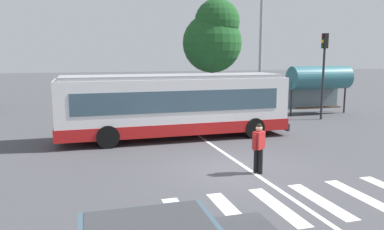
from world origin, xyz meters
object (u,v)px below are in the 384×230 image
(bus_stop_shelter, at_px, (319,79))
(city_transit_bus, at_px, (174,105))
(traffic_light_far_corner, at_px, (324,63))
(parked_car_white, at_px, (222,100))
(parked_car_blue, at_px, (190,102))
(background_tree_right, at_px, (214,37))
(pedestrian_crossing_street, at_px, (259,145))
(twin_arm_street_lamp, at_px, (261,32))
(parked_car_silver, at_px, (146,103))

(bus_stop_shelter, bearing_deg, city_transit_bus, -158.04)
(traffic_light_far_corner, bearing_deg, parked_car_white, 132.38)
(city_transit_bus, distance_m, parked_car_blue, 7.85)
(parked_car_blue, relative_size, background_tree_right, 0.54)
(pedestrian_crossing_street, relative_size, traffic_light_far_corner, 0.33)
(twin_arm_street_lamp, bearing_deg, bus_stop_shelter, -11.22)
(parked_car_silver, relative_size, parked_car_blue, 1.00)
(pedestrian_crossing_street, xyz_separation_m, parked_car_white, (4.05, 13.90, -0.20))
(parked_car_silver, bearing_deg, pedestrian_crossing_street, -84.03)
(parked_car_white, xyz_separation_m, bus_stop_shelter, (5.74, -3.18, 1.65))
(city_transit_bus, bearing_deg, background_tree_right, 62.94)
(parked_car_silver, bearing_deg, bus_stop_shelter, -15.93)
(parked_car_white, distance_m, background_tree_right, 7.21)
(twin_arm_street_lamp, bearing_deg, pedestrian_crossing_street, -116.58)
(parked_car_silver, height_order, parked_car_white, same)
(pedestrian_crossing_street, bearing_deg, parked_car_white, 73.73)
(traffic_light_far_corner, height_order, twin_arm_street_lamp, twin_arm_street_lamp)
(city_transit_bus, xyz_separation_m, pedestrian_crossing_street, (1.38, -6.21, -0.62))
(parked_car_blue, relative_size, traffic_light_far_corner, 0.88)
(parked_car_blue, relative_size, twin_arm_street_lamp, 0.53)
(parked_car_silver, distance_m, twin_arm_street_lamp, 8.93)
(parked_car_blue, height_order, parked_car_white, same)
(traffic_light_far_corner, relative_size, bus_stop_shelter, 1.22)
(twin_arm_street_lamp, xyz_separation_m, background_tree_right, (-0.50, 7.69, 0.04))
(pedestrian_crossing_street, relative_size, background_tree_right, 0.20)
(bus_stop_shelter, height_order, background_tree_right, background_tree_right)
(city_transit_bus, relative_size, twin_arm_street_lamp, 1.25)
(bus_stop_shelter, bearing_deg, parked_car_silver, 164.07)
(parked_car_silver, height_order, bus_stop_shelter, bus_stop_shelter)
(pedestrian_crossing_street, height_order, traffic_light_far_corner, traffic_light_far_corner)
(traffic_light_far_corner, bearing_deg, parked_car_silver, 153.25)
(parked_car_blue, relative_size, parked_car_white, 1.03)
(bus_stop_shelter, distance_m, background_tree_right, 10.10)
(parked_car_silver, relative_size, background_tree_right, 0.54)
(pedestrian_crossing_street, bearing_deg, bus_stop_shelter, 47.58)
(pedestrian_crossing_street, height_order, background_tree_right, background_tree_right)
(city_transit_bus, relative_size, background_tree_right, 1.29)
(parked_car_white, relative_size, background_tree_right, 0.53)
(parked_car_white, distance_m, twin_arm_street_lamp, 5.52)
(parked_car_blue, xyz_separation_m, bus_stop_shelter, (8.28, -2.75, 1.65))
(city_transit_bus, height_order, background_tree_right, background_tree_right)
(bus_stop_shelter, bearing_deg, background_tree_right, 118.10)
(parked_car_silver, bearing_deg, twin_arm_street_lamp, -18.48)
(pedestrian_crossing_street, bearing_deg, parked_car_blue, 83.61)
(parked_car_silver, relative_size, twin_arm_street_lamp, 0.53)
(city_transit_bus, height_order, parked_car_blue, city_transit_bus)
(parked_car_silver, xyz_separation_m, parked_car_white, (5.51, -0.03, 0.00))
(traffic_light_far_corner, bearing_deg, twin_arm_street_lamp, 137.36)
(city_transit_bus, height_order, parked_car_white, city_transit_bus)
(pedestrian_crossing_street, bearing_deg, twin_arm_street_lamp, 63.42)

